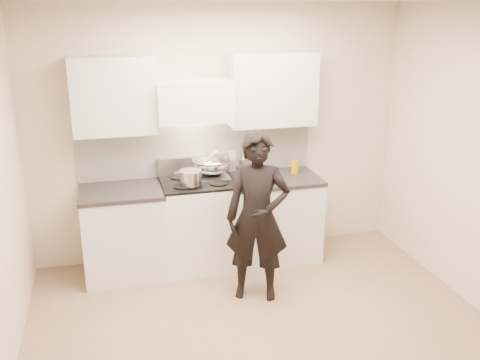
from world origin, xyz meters
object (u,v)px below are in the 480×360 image
object	(u,v)px
wok	(211,164)
utensil_crock	(244,164)
stove	(199,223)
counter_right	(275,217)
person	(258,217)

from	to	relation	value
wok	utensil_crock	distance (m)	0.40
stove	counter_right	distance (m)	0.83
stove	wok	distance (m)	0.63
stove	person	world-z (taller)	person
stove	counter_right	size ratio (longest dim) A/B	1.04
stove	utensil_crock	size ratio (longest dim) A/B	3.33
utensil_crock	stove	bearing A→B (deg)	-155.90
stove	utensil_crock	world-z (taller)	utensil_crock
stove	person	distance (m)	0.93
stove	counter_right	xyz separation A→B (m)	(0.83, 0.00, -0.01)
counter_right	person	bearing A→B (deg)	-118.77
wok	person	size ratio (longest dim) A/B	0.31
utensil_crock	person	world-z (taller)	person
wok	utensil_crock	world-z (taller)	wok
counter_right	utensil_crock	size ratio (longest dim) A/B	3.20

